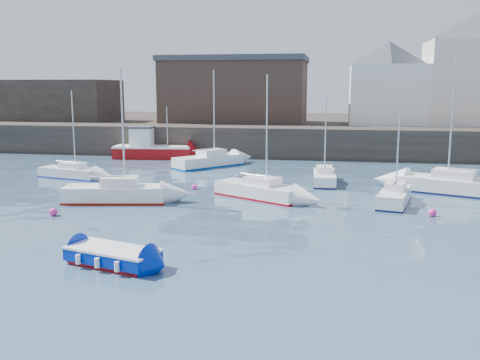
% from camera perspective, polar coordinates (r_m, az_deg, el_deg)
% --- Properties ---
extents(water, '(220.00, 220.00, 0.00)m').
position_cam_1_polar(water, '(20.96, -5.82, -9.66)').
color(water, '#2D4760').
rests_on(water, ground).
extents(quay_wall, '(90.00, 5.00, 3.00)m').
position_cam_1_polar(quay_wall, '(54.53, 4.24, 4.11)').
color(quay_wall, '#28231E').
rests_on(quay_wall, ground).
extents(land_strip, '(90.00, 32.00, 2.80)m').
position_cam_1_polar(land_strip, '(72.40, 5.70, 5.44)').
color(land_strip, '#28231E').
rests_on(land_strip, ground).
extents(bldg_east_a, '(13.36, 13.36, 11.80)m').
position_cam_1_polar(bldg_east_a, '(62.70, 23.88, 10.75)').
color(bldg_east_a, beige).
rests_on(bldg_east_a, land_strip).
extents(bldg_east_d, '(11.14, 11.14, 8.95)m').
position_cam_1_polar(bldg_east_d, '(60.72, 15.50, 9.91)').
color(bldg_east_d, white).
rests_on(bldg_east_d, land_strip).
extents(warehouse, '(16.40, 10.40, 7.60)m').
position_cam_1_polar(warehouse, '(63.03, -0.45, 9.58)').
color(warehouse, '#3D2D26').
rests_on(warehouse, land_strip).
extents(bldg_west, '(14.00, 8.00, 5.00)m').
position_cam_1_polar(bldg_west, '(69.58, -18.91, 8.00)').
color(bldg_west, '#353028').
rests_on(bldg_west, land_strip).
extents(blue_dinghy, '(4.11, 2.66, 0.72)m').
position_cam_1_polar(blue_dinghy, '(21.97, -13.43, -7.85)').
color(blue_dinghy, maroon).
rests_on(blue_dinghy, ground).
extents(fishing_boat, '(7.88, 3.67, 5.05)m').
position_cam_1_polar(fishing_boat, '(53.88, -9.48, 3.37)').
color(fishing_boat, maroon).
rests_on(fishing_boat, ground).
extents(sailboat_a, '(6.46, 3.05, 8.07)m').
position_cam_1_polar(sailboat_a, '(33.67, -13.11, -1.36)').
color(sailboat_a, white).
rests_on(sailboat_a, ground).
extents(sailboat_b, '(6.17, 4.69, 7.74)m').
position_cam_1_polar(sailboat_b, '(34.04, 2.07, -1.09)').
color(sailboat_b, white).
rests_on(sailboat_b, ground).
extents(sailboat_c, '(2.57, 4.99, 6.28)m').
position_cam_1_polar(sailboat_c, '(33.54, 16.17, -1.69)').
color(sailboat_c, white).
rests_on(sailboat_c, ground).
extents(sailboat_d, '(7.82, 5.03, 9.53)m').
position_cam_1_polar(sailboat_d, '(38.12, 22.26, -0.53)').
color(sailboat_d, white).
rests_on(sailboat_d, ground).
extents(sailboat_e, '(5.47, 2.88, 6.72)m').
position_cam_1_polar(sailboat_e, '(43.60, -17.60, 0.80)').
color(sailboat_e, white).
rests_on(sailboat_e, ground).
extents(sailboat_f, '(1.75, 4.96, 6.38)m').
position_cam_1_polar(sailboat_f, '(39.71, 8.98, 0.30)').
color(sailboat_f, white).
rests_on(sailboat_f, ground).
extents(sailboat_h, '(5.80, 6.38, 8.44)m').
position_cam_1_polar(sailboat_h, '(47.48, -3.34, 2.10)').
color(sailboat_h, white).
rests_on(sailboat_h, ground).
extents(buoy_near, '(0.46, 0.46, 0.46)m').
position_cam_1_polar(buoy_near, '(31.21, -19.27, -3.61)').
color(buoy_near, '#FE2E9F').
rests_on(buoy_near, ground).
extents(buoy_mid, '(0.45, 0.45, 0.45)m').
position_cam_1_polar(buoy_mid, '(31.18, 19.81, -3.65)').
color(buoy_mid, '#FE2E9F').
rests_on(buoy_mid, ground).
extents(buoy_far, '(0.38, 0.38, 0.38)m').
position_cam_1_polar(buoy_far, '(37.07, -4.88, -1.00)').
color(buoy_far, '#FE2E9F').
rests_on(buoy_far, ground).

